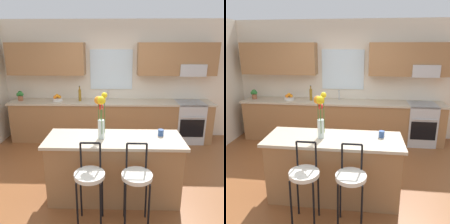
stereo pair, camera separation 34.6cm
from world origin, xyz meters
TOP-DOWN VIEW (x-y plane):
  - ground_plane at (0.00, 0.00)m, footprint 14.00×14.00m
  - back_wall_assembly at (0.03, 1.99)m, footprint 5.60×0.50m
  - counter_run at (-0.00, 1.70)m, footprint 4.56×0.64m
  - sink_faucet at (-0.07, 1.84)m, footprint 0.02×0.13m
  - oven_range at (1.77, 1.68)m, footprint 0.60×0.64m
  - kitchen_island at (0.11, -0.44)m, footprint 1.87×0.68m
  - bar_stool_near at (-0.16, -0.99)m, footprint 0.36×0.36m
  - bar_stool_middle at (0.39, -0.99)m, footprint 0.36×0.36m
  - flower_vase at (-0.06, -0.46)m, footprint 0.17×0.17m
  - mug_ceramic at (0.76, -0.34)m, footprint 0.08×0.08m
  - fruit_bowl_oranges at (-1.22, 1.70)m, footprint 0.24×0.24m
  - bottle_olive_oil at (-0.70, 1.70)m, footprint 0.06×0.06m
  - potted_plant_small at (-2.07, 1.70)m, footprint 0.17×0.12m

SIDE VIEW (x-z plane):
  - ground_plane at x=0.00m, z-range 0.00..0.00m
  - oven_range at x=1.77m, z-range 0.00..0.92m
  - kitchen_island at x=0.11m, z-range 0.00..0.92m
  - counter_run at x=0.00m, z-range 0.01..0.93m
  - bar_stool_near at x=-0.16m, z-range 0.11..1.16m
  - bar_stool_middle at x=0.39m, z-range 0.11..1.16m
  - mug_ceramic at x=0.76m, z-range 0.92..1.01m
  - fruit_bowl_oranges at x=-1.22m, z-range 0.89..1.06m
  - potted_plant_small at x=-2.07m, z-range 0.93..1.16m
  - sink_faucet at x=-0.07m, z-range 0.95..1.18m
  - bottle_olive_oil at x=-0.70m, z-range 0.89..1.23m
  - flower_vase at x=-0.06m, z-range 0.98..1.61m
  - back_wall_assembly at x=0.03m, z-range 0.16..2.86m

